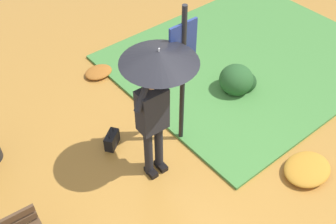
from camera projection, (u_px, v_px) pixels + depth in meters
name	position (u px, v px, depth m)	size (l,w,h in m)	color
ground_plane	(181.00, 172.00, 5.91)	(18.00, 18.00, 0.00)	#B27A33
grass_verge	(248.00, 58.00, 7.88)	(4.80, 4.00, 0.05)	#47843D
person_with_umbrella	(156.00, 84.00, 4.92)	(0.96, 0.96, 2.04)	black
info_sign_post	(183.00, 63.00, 5.40)	(0.44, 0.07, 2.30)	black
handbag	(112.00, 140.00, 6.19)	(0.33, 0.29, 0.37)	black
shrub_cluster	(238.00, 80.00, 7.03)	(0.65, 0.59, 0.53)	#285628
leaf_pile_near_person	(99.00, 72.00, 7.51)	(0.52, 0.41, 0.11)	#A86023
leaf_pile_by_bench	(307.00, 169.00, 5.84)	(0.74, 0.60, 0.16)	#C68428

